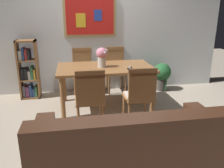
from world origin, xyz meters
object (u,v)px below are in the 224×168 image
object	(u,v)px
dining_chair_far_left	(82,67)
tv_remote	(130,68)
dining_chair_near_right	(140,93)
leather_couch	(131,156)
dining_chair_far_right	(115,66)
potted_ivy	(162,75)
dining_chair_near_left	(90,96)
bookshelf	(29,72)
flower_vase	(102,56)
dining_table	(105,72)

from	to	relation	value
dining_chair_far_left	tv_remote	xyz separation A→B (m)	(0.72, -1.03, 0.20)
dining_chair_near_right	leather_couch	size ratio (longest dim) A/B	0.51
dining_chair_far_right	leather_couch	distance (m)	2.81
dining_chair_near_right	potted_ivy	distance (m)	1.79
dining_chair_far_right	potted_ivy	bearing A→B (deg)	-9.65
dining_chair_near_left	dining_chair_far_right	size ratio (longest dim) A/B	1.00
leather_couch	bookshelf	world-z (taller)	bookshelf
dining_chair_near_right	bookshelf	xyz separation A→B (m)	(-1.74, 1.55, -0.04)
dining_chair_far_right	tv_remote	size ratio (longest dim) A/B	5.74
potted_ivy	tv_remote	xyz separation A→B (m)	(-0.93, -0.87, 0.39)
bookshelf	flower_vase	xyz separation A→B (m)	(1.32, -0.73, 0.41)
dining_table	bookshelf	size ratio (longest dim) A/B	1.44
dining_chair_near_right	flower_vase	bearing A→B (deg)	117.25
leather_couch	flower_vase	size ratio (longest dim) A/B	5.51
leather_couch	bookshelf	distance (m)	2.98
dining_chair_far_right	potted_ivy	xyz separation A→B (m)	(0.97, -0.16, -0.20)
dining_chair_near_right	leather_couch	xyz separation A→B (m)	(-0.40, -1.10, -0.23)
dining_chair_near_left	tv_remote	xyz separation A→B (m)	(0.71, 0.64, 0.20)
tv_remote	dining_chair_near_left	bearing A→B (deg)	-137.60
dining_chair_near_left	dining_chair_far_left	xyz separation A→B (m)	(-0.02, 1.68, 0.00)
dining_chair_far_left	potted_ivy	world-z (taller)	dining_chair_far_left
dining_table	dining_chair_near_right	bearing A→B (deg)	-66.67
dining_table	tv_remote	bearing A→B (deg)	-27.93
dining_chair_near_right	dining_chair_far_right	world-z (taller)	same
dining_table	leather_couch	world-z (taller)	leather_couch
dining_chair_far_right	flower_vase	distance (m)	1.02
dining_chair_near_right	dining_chair_far_right	bearing A→B (deg)	91.16
bookshelf	dining_chair_near_right	bearing A→B (deg)	-41.63
dining_chair_near_right	dining_chair_near_left	distance (m)	0.70
flower_vase	leather_couch	bearing A→B (deg)	-89.31
dining_chair_far_left	flower_vase	distance (m)	0.98
dining_chair_near_left	bookshelf	distance (m)	1.87
dining_chair_near_left	bookshelf	world-z (taller)	bookshelf
dining_table	flower_vase	distance (m)	0.28
dining_table	flower_vase	bearing A→B (deg)	-154.81
tv_remote	dining_chair_far_right	bearing A→B (deg)	92.44
dining_chair_far_left	tv_remote	distance (m)	1.28
dining_table	dining_chair_far_left	xyz separation A→B (m)	(-0.35, 0.83, -0.10)
flower_vase	dining_chair_near_left	bearing A→B (deg)	-108.49
dining_chair_far_left	dining_table	bearing A→B (deg)	-67.32
potted_ivy	dining_chair_near_left	bearing A→B (deg)	-137.16
dining_chair_near_left	dining_chair_far_left	size ratio (longest dim) A/B	1.00
dining_table	bookshelf	world-z (taller)	bookshelf
dining_chair_far_left	leather_couch	size ratio (longest dim) A/B	0.51
dining_chair_near_left	tv_remote	world-z (taller)	dining_chair_near_left
leather_couch	tv_remote	bearing A→B (deg)	76.80
dining_chair_near_right	dining_chair_far_left	size ratio (longest dim) A/B	1.00
dining_chair_near_left	bookshelf	xyz separation A→B (m)	(-1.05, 1.55, -0.04)
dining_chair_near_right	dining_chair_far_right	size ratio (longest dim) A/B	1.00
dining_table	bookshelf	bearing A→B (deg)	153.01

